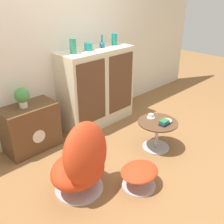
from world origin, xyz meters
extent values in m
plane|color=olive|center=(0.00, 0.00, 0.00)|extent=(12.00, 12.00, 0.00)
cube|color=silver|center=(0.00, 1.35, 1.30)|extent=(6.40, 0.06, 2.60)
cube|color=beige|center=(0.46, 1.08, 0.59)|extent=(1.17, 0.48, 1.18)
cube|color=brown|center=(0.16, 0.83, 0.65)|extent=(0.49, 0.01, 0.90)
cube|color=brown|center=(0.75, 0.83, 0.65)|extent=(0.49, 0.01, 0.90)
cube|color=brown|center=(-0.68, 1.12, 0.31)|extent=(0.70, 0.40, 0.63)
cylinder|color=beige|center=(-0.68, 0.91, 0.26)|extent=(0.18, 0.01, 0.18)
cylinder|color=#B7B7BC|center=(-0.73, 0.03, 0.01)|extent=(0.53, 0.53, 0.02)
cylinder|color=#B7B7BC|center=(-0.73, 0.03, 0.07)|extent=(0.06, 0.06, 0.09)
ellipsoid|color=red|center=(-0.73, 0.03, 0.26)|extent=(0.76, 0.69, 0.30)
ellipsoid|color=red|center=(-0.70, -0.08, 0.51)|extent=(0.72, 0.56, 0.68)
cylinder|color=#B7B7BC|center=(-0.23, -0.39, 0.01)|extent=(0.38, 0.38, 0.02)
cylinder|color=#B7B7BC|center=(-0.23, -0.39, 0.09)|extent=(0.04, 0.04, 0.13)
ellipsoid|color=red|center=(-0.23, -0.39, 0.20)|extent=(0.44, 0.38, 0.09)
cylinder|color=#B7B7BC|center=(0.52, -0.06, 0.01)|extent=(0.37, 0.37, 0.02)
cylinder|color=#B7B7BC|center=(0.52, -0.06, 0.20)|extent=(0.04, 0.04, 0.37)
cylinder|color=brown|center=(0.52, -0.06, 0.39)|extent=(0.52, 0.52, 0.02)
cylinder|color=#2D8E6B|center=(0.07, 1.08, 1.28)|extent=(0.09, 0.09, 0.20)
cylinder|color=teal|center=(0.33, 1.08, 1.23)|extent=(0.11, 0.11, 0.11)
ellipsoid|color=#196699|center=(0.59, 1.08, 1.22)|extent=(0.08, 0.08, 0.08)
cylinder|color=#196699|center=(0.59, 1.08, 1.31)|extent=(0.02, 0.02, 0.11)
cylinder|color=teal|center=(0.84, 1.08, 1.27)|extent=(0.08, 0.08, 0.17)
cylinder|color=silver|center=(-0.72, 1.12, 0.67)|extent=(0.10, 0.10, 0.08)
sphere|color=#478E47|center=(-0.72, 1.12, 0.79)|extent=(0.19, 0.19, 0.19)
cylinder|color=white|center=(0.55, 0.08, 0.41)|extent=(0.11, 0.11, 0.01)
cylinder|color=white|center=(0.55, 0.08, 0.43)|extent=(0.07, 0.07, 0.05)
cube|color=black|center=(0.50, -0.17, 0.41)|extent=(0.12, 0.10, 0.02)
cube|color=#1E478C|center=(0.51, -0.17, 0.43)|extent=(0.12, 0.09, 0.02)
cube|color=#237038|center=(0.51, -0.17, 0.45)|extent=(0.12, 0.09, 0.02)
ellipsoid|color=beige|center=(0.60, -0.15, 0.42)|extent=(0.14, 0.14, 0.04)
camera|label=1|loc=(-2.02, -1.80, 2.02)|focal=42.00mm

